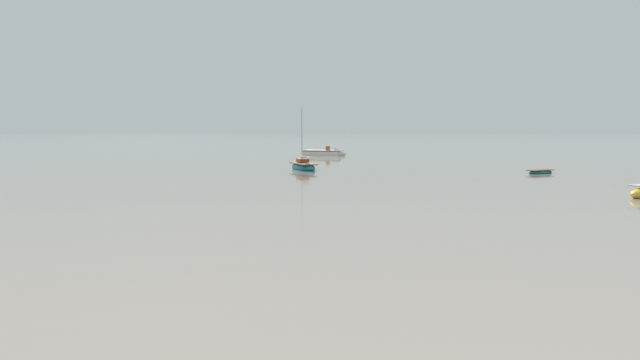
{
  "coord_description": "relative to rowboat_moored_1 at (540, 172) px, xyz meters",
  "views": [
    {
      "loc": [
        19.56,
        -15.41,
        4.34
      ],
      "look_at": [
        28.0,
        34.09,
        0.24
      ],
      "focal_mm": 37.28,
      "sensor_mm": 36.0,
      "label": 1
    }
  ],
  "objects": [
    {
      "name": "sailboat_moored_1",
      "position": [
        -20.57,
        9.17,
        0.15
      ],
      "size": [
        2.53,
        5.95,
        6.46
      ],
      "rotation": [
        0.0,
        0.0,
        1.7
      ],
      "color": "#197084",
      "rests_on": "ground"
    },
    {
      "name": "motorboat_moored_1",
      "position": [
        -12.5,
        38.91,
        0.18
      ],
      "size": [
        6.76,
        4.93,
        2.21
      ],
      "rotation": [
        0.0,
        0.0,
        5.81
      ],
      "color": "white",
      "rests_on": "ground"
    },
    {
      "name": "rowboat_moored_1",
      "position": [
        0.0,
        0.0,
        0.0
      ],
      "size": [
        3.17,
        2.15,
        0.47
      ],
      "rotation": [
        0.0,
        0.0,
        3.55
      ],
      "color": "#197084",
      "rests_on": "ground"
    }
  ]
}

